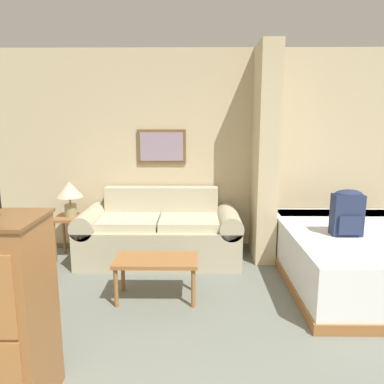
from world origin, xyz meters
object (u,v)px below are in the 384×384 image
(bed, at_px, (358,256))
(backpack, at_px, (347,212))
(coffee_table, at_px, (156,264))
(table_lamp, at_px, (70,192))
(couch, at_px, (160,234))

(bed, relative_size, backpack, 4.39)
(coffee_table, height_order, backpack, backpack)
(backpack, bearing_deg, bed, 34.76)
(table_lamp, relative_size, bed, 0.21)
(table_lamp, bearing_deg, backpack, -15.43)
(coffee_table, bearing_deg, table_lamp, 136.70)
(table_lamp, xyz_separation_m, bed, (3.29, -0.70, -0.55))
(couch, height_order, table_lamp, table_lamp)
(couch, height_order, bed, couch)
(table_lamp, height_order, backpack, backpack)
(couch, distance_m, table_lamp, 1.23)
(table_lamp, height_order, bed, table_lamp)
(bed, xyz_separation_m, backpack, (-0.21, -0.15, 0.52))
(coffee_table, bearing_deg, couch, 93.44)
(coffee_table, xyz_separation_m, backpack, (1.90, 0.26, 0.45))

